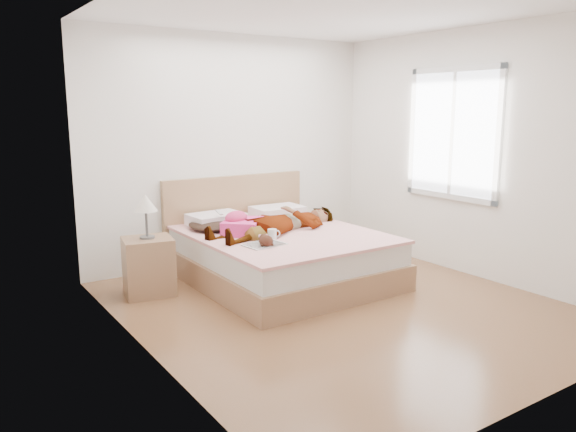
{
  "coord_description": "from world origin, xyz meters",
  "views": [
    {
      "loc": [
        -3.11,
        -3.78,
        1.78
      ],
      "look_at": [
        0.0,
        0.85,
        0.7
      ],
      "focal_mm": 35.0,
      "sensor_mm": 36.0,
      "label": 1
    }
  ],
  "objects_px": {
    "bed": "(278,253)",
    "nightstand": "(148,262)",
    "magazine": "(265,244)",
    "plush_toy": "(266,240)",
    "towel": "(241,224)",
    "phone": "(219,212)",
    "coffee_mug": "(272,234)",
    "woman": "(279,219)"
  },
  "relations": [
    {
      "from": "phone",
      "to": "bed",
      "type": "bearing_deg",
      "value": -56.53
    },
    {
      "from": "bed",
      "to": "coffee_mug",
      "type": "bearing_deg",
      "value": -131.55
    },
    {
      "from": "woman",
      "to": "bed",
      "type": "bearing_deg",
      "value": -56.12
    },
    {
      "from": "magazine",
      "to": "towel",
      "type": "bearing_deg",
      "value": 83.57
    },
    {
      "from": "phone",
      "to": "coffee_mug",
      "type": "height_order",
      "value": "phone"
    },
    {
      "from": "magazine",
      "to": "plush_toy",
      "type": "relative_size",
      "value": 1.84
    },
    {
      "from": "woman",
      "to": "coffee_mug",
      "type": "bearing_deg",
      "value": -54.11
    },
    {
      "from": "plush_toy",
      "to": "coffee_mug",
      "type": "bearing_deg",
      "value": 45.73
    },
    {
      "from": "magazine",
      "to": "coffee_mug",
      "type": "height_order",
      "value": "coffee_mug"
    },
    {
      "from": "towel",
      "to": "nightstand",
      "type": "relative_size",
      "value": 0.58
    },
    {
      "from": "towel",
      "to": "magazine",
      "type": "height_order",
      "value": "towel"
    },
    {
      "from": "bed",
      "to": "coffee_mug",
      "type": "height_order",
      "value": "bed"
    },
    {
      "from": "nightstand",
      "to": "plush_toy",
      "type": "bearing_deg",
      "value": -41.21
    },
    {
      "from": "towel",
      "to": "magazine",
      "type": "distance_m",
      "value": 0.57
    },
    {
      "from": "towel",
      "to": "magazine",
      "type": "xyz_separation_m",
      "value": [
        -0.06,
        -0.56,
        -0.09
      ]
    },
    {
      "from": "phone",
      "to": "bed",
      "type": "relative_size",
      "value": 0.05
    },
    {
      "from": "phone",
      "to": "woman",
      "type": "bearing_deg",
      "value": -50.89
    },
    {
      "from": "bed",
      "to": "towel",
      "type": "xyz_separation_m",
      "value": [
        -0.37,
        0.12,
        0.33
      ]
    },
    {
      "from": "towel",
      "to": "plush_toy",
      "type": "bearing_deg",
      "value": -97.79
    },
    {
      "from": "bed",
      "to": "plush_toy",
      "type": "bearing_deg",
      "value": -132.78
    },
    {
      "from": "magazine",
      "to": "coffee_mug",
      "type": "relative_size",
      "value": 2.95
    },
    {
      "from": "woman",
      "to": "magazine",
      "type": "xyz_separation_m",
      "value": [
        -0.48,
        -0.49,
        -0.11
      ]
    },
    {
      "from": "towel",
      "to": "nightstand",
      "type": "bearing_deg",
      "value": 171.6
    },
    {
      "from": "phone",
      "to": "plush_toy",
      "type": "distance_m",
      "value": 0.95
    },
    {
      "from": "coffee_mug",
      "to": "plush_toy",
      "type": "relative_size",
      "value": 0.63
    },
    {
      "from": "magazine",
      "to": "woman",
      "type": "bearing_deg",
      "value": 45.4
    },
    {
      "from": "nightstand",
      "to": "woman",
      "type": "bearing_deg",
      "value": -8.89
    },
    {
      "from": "magazine",
      "to": "coffee_mug",
      "type": "bearing_deg",
      "value": 40.79
    },
    {
      "from": "woman",
      "to": "nightstand",
      "type": "height_order",
      "value": "nightstand"
    },
    {
      "from": "phone",
      "to": "towel",
      "type": "relative_size",
      "value": 0.17
    },
    {
      "from": "coffee_mug",
      "to": "towel",
      "type": "bearing_deg",
      "value": 108.15
    },
    {
      "from": "bed",
      "to": "coffee_mug",
      "type": "distance_m",
      "value": 0.47
    },
    {
      "from": "woman",
      "to": "bed",
      "type": "distance_m",
      "value": 0.36
    },
    {
      "from": "bed",
      "to": "nightstand",
      "type": "relative_size",
      "value": 2.13
    },
    {
      "from": "woman",
      "to": "plush_toy",
      "type": "height_order",
      "value": "woman"
    },
    {
      "from": "magazine",
      "to": "coffee_mug",
      "type": "xyz_separation_m",
      "value": [
        0.19,
        0.17,
        0.04
      ]
    },
    {
      "from": "phone",
      "to": "towel",
      "type": "xyz_separation_m",
      "value": [
        0.08,
        -0.33,
        -0.08
      ]
    },
    {
      "from": "phone",
      "to": "coffee_mug",
      "type": "relative_size",
      "value": 0.69
    },
    {
      "from": "woman",
      "to": "bed",
      "type": "height_order",
      "value": "bed"
    },
    {
      "from": "coffee_mug",
      "to": "magazine",
      "type": "bearing_deg",
      "value": -139.21
    },
    {
      "from": "bed",
      "to": "towel",
      "type": "distance_m",
      "value": 0.51
    },
    {
      "from": "bed",
      "to": "magazine",
      "type": "bearing_deg",
      "value": -134.67
    }
  ]
}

